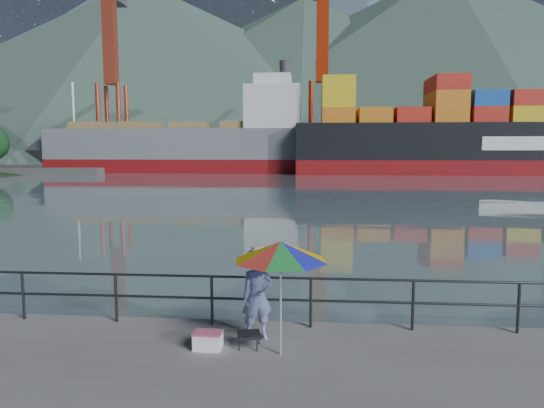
{
  "coord_description": "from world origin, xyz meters",
  "views": [
    {
      "loc": [
        2.96,
        -7.71,
        3.54
      ],
      "look_at": [
        1.88,
        6.0,
        2.0
      ],
      "focal_mm": 32.0,
      "sensor_mm": 36.0,
      "label": 1
    }
  ],
  "objects_px": {
    "fisherman": "(257,296)",
    "bulk_carrier": "(197,146)",
    "cooler_bag": "(208,341)",
    "container_ship": "(514,135)",
    "beach_umbrella": "(281,251)"
  },
  "relations": [
    {
      "from": "beach_umbrella",
      "to": "bulk_carrier",
      "type": "height_order",
      "value": "bulk_carrier"
    },
    {
      "from": "bulk_carrier",
      "to": "container_ship",
      "type": "xyz_separation_m",
      "value": [
        50.81,
        -1.88,
        1.59
      ]
    },
    {
      "from": "fisherman",
      "to": "beach_umbrella",
      "type": "relative_size",
      "value": 0.81
    },
    {
      "from": "cooler_bag",
      "to": "container_ship",
      "type": "relative_size",
      "value": 0.01
    },
    {
      "from": "fisherman",
      "to": "cooler_bag",
      "type": "distance_m",
      "value": 1.21
    },
    {
      "from": "beach_umbrella",
      "to": "container_ship",
      "type": "height_order",
      "value": "container_ship"
    },
    {
      "from": "container_ship",
      "to": "bulk_carrier",
      "type": "bearing_deg",
      "value": 177.88
    },
    {
      "from": "beach_umbrella",
      "to": "container_ship",
      "type": "xyz_separation_m",
      "value": [
        32.24,
        71.02,
        3.97
      ]
    },
    {
      "from": "cooler_bag",
      "to": "fisherman",
      "type": "bearing_deg",
      "value": 37.4
    },
    {
      "from": "fisherman",
      "to": "beach_umbrella",
      "type": "bearing_deg",
      "value": -76.61
    },
    {
      "from": "fisherman",
      "to": "beach_umbrella",
      "type": "xyz_separation_m",
      "value": [
        0.48,
        -0.7,
        1.02
      ]
    },
    {
      "from": "fisherman",
      "to": "bulk_carrier",
      "type": "distance_m",
      "value": 74.5
    },
    {
      "from": "beach_umbrella",
      "to": "container_ship",
      "type": "distance_m",
      "value": 78.09
    },
    {
      "from": "beach_umbrella",
      "to": "bulk_carrier",
      "type": "xyz_separation_m",
      "value": [
        -18.57,
        72.9,
        2.38
      ]
    },
    {
      "from": "fisherman",
      "to": "bulk_carrier",
      "type": "relative_size",
      "value": 0.04
    }
  ]
}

